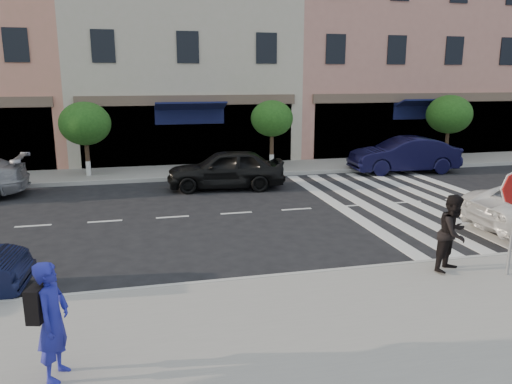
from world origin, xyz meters
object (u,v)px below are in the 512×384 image
object	(u,v)px
photographer	(53,321)
car_far_right	(404,155)
car_far_mid	(226,169)
walker	(453,233)

from	to	relation	value
photographer	car_far_right	size ratio (longest dim) A/B	0.35
car_far_mid	car_far_right	size ratio (longest dim) A/B	0.93
walker	car_far_mid	xyz separation A→B (m)	(-3.18, 9.70, -0.22)
photographer	walker	size ratio (longest dim) A/B	1.02
car_far_right	walker	bearing A→B (deg)	-21.02
photographer	car_far_right	xyz separation A→B (m)	(12.83, 13.30, -0.21)
photographer	walker	world-z (taller)	photographer
photographer	walker	xyz separation A→B (m)	(7.67, 2.19, -0.01)
photographer	car_far_mid	bearing A→B (deg)	-5.65
walker	car_far_right	bearing A→B (deg)	35.45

